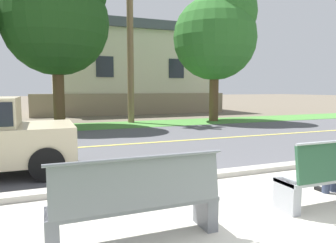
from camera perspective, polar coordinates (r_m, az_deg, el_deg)
name	(u,v)px	position (r m, az deg, el deg)	size (l,w,h in m)	color
ground_plane	(119,137)	(11.24, -8.88, -2.85)	(140.00, 140.00, 0.00)	#665B4C
sidewalk_pavement	(251,221)	(4.40, 14.83, -17.03)	(44.00, 3.60, 0.01)	beige
curb_edge	(187,178)	(5.96, 3.47, -10.14)	(44.00, 0.30, 0.11)	#ADA89E
street_asphalt	(130,144)	(9.80, -6.93, -4.10)	(52.00, 8.00, 0.01)	#515156
road_centre_line	(130,144)	(9.80, -6.93, -4.07)	(48.00, 0.14, 0.01)	#E0CC4C
far_verge_grass	(101,126)	(14.83, -12.06, -0.75)	(48.00, 2.80, 0.02)	#478438
bench_left	(137,203)	(3.59, -5.63, -14.45)	(1.92, 0.48, 1.01)	slate
shade_tree_left	(60,15)	(15.18, -19.09, 17.84)	(4.58, 4.58, 7.56)	brown
shade_tree_centre	(218,32)	(17.06, 9.05, 15.75)	(4.32, 4.32, 7.12)	brown
garden_wall	(136,104)	(20.88, -5.84, 3.17)	(13.00, 0.36, 1.40)	gray
house_across_street	(130,69)	(24.10, -6.99, 9.36)	(11.76, 6.91, 6.22)	beige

